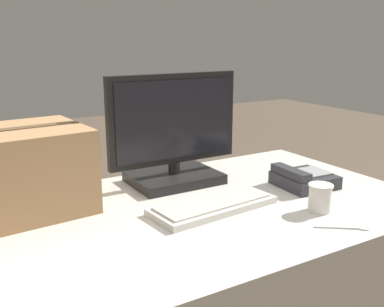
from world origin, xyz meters
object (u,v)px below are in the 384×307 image
at_px(desk_phone, 303,179).
at_px(spoon, 350,228).
at_px(monitor, 174,140).
at_px(cardboard_box, 24,170).
at_px(paper_cup_right, 320,198).
at_px(keyboard, 213,205).

relative_size(desk_phone, spoon, 1.49).
xyz_separation_m(monitor, spoon, (0.23, -0.64, -0.17)).
bearing_deg(desk_phone, spoon, -110.66).
xyz_separation_m(spoon, cardboard_box, (-0.77, 0.64, 0.13)).
xyz_separation_m(monitor, paper_cup_right, (0.26, -0.50, -0.12)).
distance_m(keyboard, spoon, 0.42).
relative_size(spoon, cardboard_box, 0.34).
distance_m(keyboard, desk_phone, 0.41).
height_order(keyboard, desk_phone, desk_phone).
distance_m(paper_cup_right, spoon, 0.15).
height_order(desk_phone, cardboard_box, cardboard_box).
bearing_deg(paper_cup_right, spoon, -100.11).
height_order(spoon, cardboard_box, cardboard_box).
bearing_deg(spoon, keyboard, 164.06).
bearing_deg(paper_cup_right, monitor, 117.40).
distance_m(desk_phone, spoon, 0.39).
xyz_separation_m(monitor, cardboard_box, (-0.54, -0.00, -0.03)).
height_order(paper_cup_right, spoon, paper_cup_right).
xyz_separation_m(desk_phone, paper_cup_right, (-0.13, -0.21, 0.02)).
bearing_deg(desk_phone, monitor, 146.97).
distance_m(paper_cup_right, cardboard_box, 0.94).
bearing_deg(desk_phone, keyboard, -174.10).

